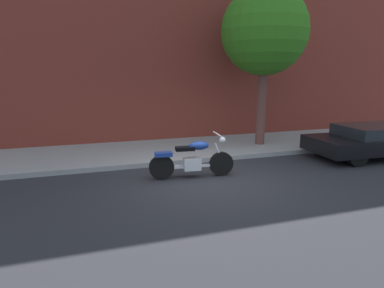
{
  "coord_description": "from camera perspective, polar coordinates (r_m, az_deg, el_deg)",
  "views": [
    {
      "loc": [
        -2.86,
        -7.53,
        2.68
      ],
      "look_at": [
        -0.29,
        0.33,
        0.88
      ],
      "focal_mm": 31.32,
      "sensor_mm": 36.0,
      "label": 1
    }
  ],
  "objects": [
    {
      "name": "building_facade",
      "position": [
        12.99,
        -5.57,
        19.26
      ],
      "size": [
        24.86,
        0.5,
        8.55
      ],
      "primitive_type": "cube",
      "color": "maroon",
      "rests_on": "ground"
    },
    {
      "name": "sidewalk",
      "position": [
        11.39,
        -3.09,
        -1.01
      ],
      "size": [
        24.86,
        3.21,
        0.14
      ],
      "primitive_type": "cube",
      "color": "#959595",
      "rests_on": "ground"
    },
    {
      "name": "parked_car_black",
      "position": [
        12.19,
        29.19,
        0.64
      ],
      "size": [
        4.66,
        1.99,
        1.03
      ],
      "color": "black",
      "rests_on": "ground"
    },
    {
      "name": "motorcycle",
      "position": [
        8.57,
        -0.02,
        -2.71
      ],
      "size": [
        2.2,
        0.7,
        1.13
      ],
      "color": "black",
      "rests_on": "ground"
    },
    {
      "name": "street_tree",
      "position": [
        12.05,
        12.24,
        18.15
      ],
      "size": [
        2.94,
        2.94,
        5.47
      ],
      "color": "brown",
      "rests_on": "ground"
    },
    {
      "name": "ground_plane",
      "position": [
        8.49,
        2.55,
        -6.16
      ],
      "size": [
        60.0,
        60.0,
        0.0
      ],
      "primitive_type": "plane",
      "color": "#28282D"
    }
  ]
}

